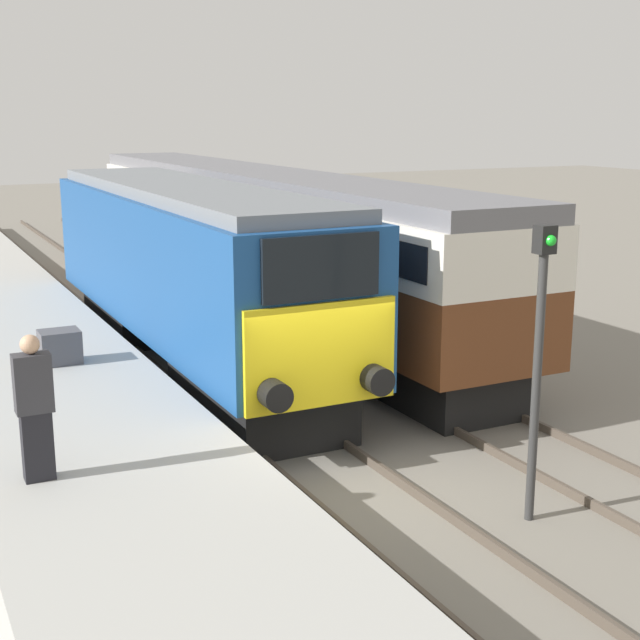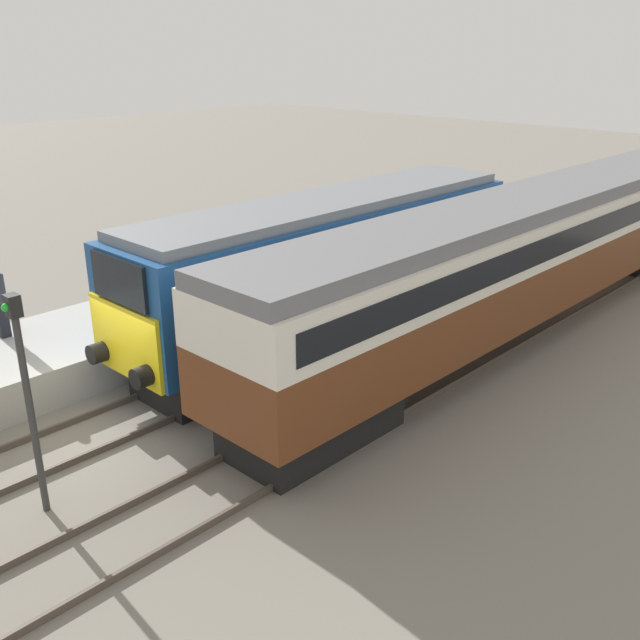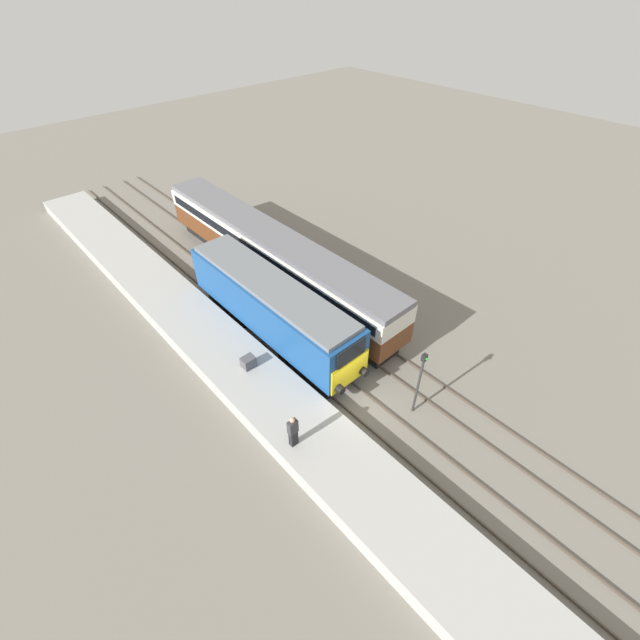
% 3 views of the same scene
% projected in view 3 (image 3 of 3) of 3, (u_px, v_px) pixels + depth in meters
% --- Properties ---
extents(ground_plane, '(120.00, 120.00, 0.00)m').
position_uv_depth(ground_plane, '(357.00, 402.00, 21.74)').
color(ground_plane, slate).
extents(platform_left, '(3.50, 50.00, 0.95)m').
position_uv_depth(platform_left, '(215.00, 345.00, 24.23)').
color(platform_left, '#A8A8A3').
rests_on(platform_left, ground_plane).
extents(rails_near_track, '(1.51, 60.00, 0.14)m').
position_uv_depth(rails_near_track, '(294.00, 350.00, 24.50)').
color(rails_near_track, '#4C4238').
rests_on(rails_near_track, ground_plane).
extents(rails_far_track, '(1.50, 60.00, 0.14)m').
position_uv_depth(rails_far_track, '(336.00, 324.00, 26.23)').
color(rails_far_track, '#4C4238').
rests_on(rails_far_track, ground_plane).
extents(locomotive, '(2.70, 12.82, 3.89)m').
position_uv_depth(locomotive, '(272.00, 307.00, 24.15)').
color(locomotive, black).
rests_on(locomotive, ground_plane).
extents(passenger_carriage, '(2.75, 21.64, 3.85)m').
position_uv_depth(passenger_carriage, '(272.00, 252.00, 28.25)').
color(passenger_carriage, black).
rests_on(passenger_carriage, ground_plane).
extents(person_on_platform, '(0.44, 0.26, 1.82)m').
position_uv_depth(person_on_platform, '(293.00, 431.00, 18.24)').
color(person_on_platform, black).
rests_on(person_on_platform, platform_left).
extents(signal_post, '(0.24, 0.28, 3.96)m').
position_uv_depth(signal_post, '(420.00, 379.00, 19.82)').
color(signal_post, '#333333').
rests_on(signal_post, ground_plane).
extents(luggage_crate, '(0.70, 0.56, 0.60)m').
position_uv_depth(luggage_crate, '(248.00, 362.00, 22.17)').
color(luggage_crate, '#4C4C51').
rests_on(luggage_crate, platform_left).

